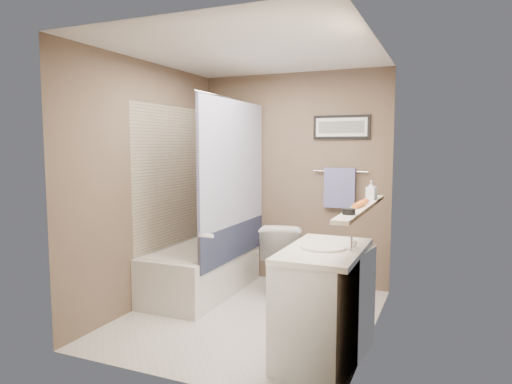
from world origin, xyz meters
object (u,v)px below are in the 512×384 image
at_px(candle_bowl_near, 349,212).
at_px(soap_bottle, 371,190).
at_px(glass_jar, 373,193).
at_px(hair_brush_back, 363,202).
at_px(toilet, 284,257).
at_px(vanity, 325,307).
at_px(hair_brush_front, 359,205).
at_px(bathtub, 202,270).

distance_m(candle_bowl_near, soap_bottle, 0.92).
bearing_deg(soap_bottle, glass_jar, 90.00).
bearing_deg(hair_brush_back, toilet, 136.00).
relative_size(toilet, vanity, 0.85).
height_order(glass_jar, soap_bottle, soap_bottle).
xyz_separation_m(glass_jar, soap_bottle, (0.00, -0.10, 0.03)).
bearing_deg(candle_bowl_near, hair_brush_back, 90.00).
height_order(vanity, glass_jar, glass_jar).
relative_size(hair_brush_front, soap_bottle, 1.32).
bearing_deg(toilet, soap_bottle, 137.53).
bearing_deg(candle_bowl_near, soap_bottle, 90.00).
relative_size(hair_brush_front, hair_brush_back, 1.00).
xyz_separation_m(vanity, glass_jar, (0.19, 0.90, 0.77)).
bearing_deg(bathtub, hair_brush_front, -22.49).
distance_m(hair_brush_front, hair_brush_back, 0.16).
relative_size(vanity, glass_jar, 9.00).
bearing_deg(toilet, glass_jar, 141.82).
height_order(vanity, candle_bowl_near, candle_bowl_near).
distance_m(candle_bowl_near, hair_brush_back, 0.54).
relative_size(vanity, soap_bottle, 5.41).
distance_m(bathtub, vanity, 1.89).
bearing_deg(hair_brush_back, soap_bottle, 90.00).
bearing_deg(toilet, hair_brush_front, 119.38).
bearing_deg(soap_bottle, candle_bowl_near, -90.00).
bearing_deg(hair_brush_front, vanity, -125.57).
bearing_deg(hair_brush_front, hair_brush_back, 90.00).
xyz_separation_m(hair_brush_back, soap_bottle, (0.00, 0.38, 0.06)).
relative_size(candle_bowl_near, soap_bottle, 0.54).
distance_m(toilet, candle_bowl_near, 1.96).
xyz_separation_m(toilet, vanity, (0.82, -1.39, 0.02)).
height_order(toilet, vanity, vanity).
xyz_separation_m(candle_bowl_near, hair_brush_front, (0.00, 0.38, 0.00)).
bearing_deg(vanity, hair_brush_back, 73.03).
bearing_deg(hair_brush_back, candle_bowl_near, -90.00).
bearing_deg(toilet, candle_bowl_near, 111.39).
distance_m(bathtub, glass_jar, 2.01).
bearing_deg(candle_bowl_near, bathtub, 148.19).
bearing_deg(toilet, hair_brush_back, 123.81).
distance_m(hair_brush_back, soap_bottle, 0.39).
relative_size(candle_bowl_near, glass_jar, 0.90).
xyz_separation_m(hair_brush_front, soap_bottle, (0.00, 0.54, 0.06)).
relative_size(bathtub, hair_brush_front, 6.82).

